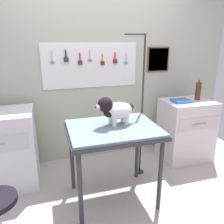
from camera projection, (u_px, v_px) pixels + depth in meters
ground at (126, 213)px, 2.32m from camera, size 4.40×4.00×0.04m
rear_wall_panel at (96, 79)px, 3.12m from camera, size 4.00×0.11×2.30m
grooming_table at (113, 135)px, 2.28m from camera, size 0.92×0.71×0.85m
grooming_arm at (141, 114)px, 2.73m from camera, size 0.29×0.11×1.75m
dog at (115, 110)px, 2.26m from camera, size 0.42×0.23×0.30m
counter_left at (0, 150)px, 2.59m from camera, size 0.80×0.58×0.92m
cabinet_right at (186, 130)px, 3.25m from camera, size 0.68×0.54×0.87m
soda_bottle at (198, 91)px, 3.13m from camera, size 0.08×0.08×0.28m
supply_tray at (181, 101)px, 3.04m from camera, size 0.24×0.18×0.04m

